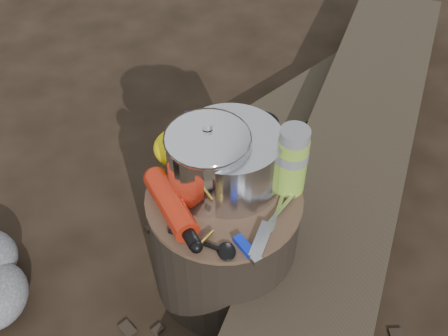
{
  "coord_description": "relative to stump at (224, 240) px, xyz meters",
  "views": [
    {
      "loc": [
        -0.11,
        -0.93,
        1.43
      ],
      "look_at": [
        0.0,
        0.0,
        0.48
      ],
      "focal_mm": 43.64,
      "sensor_mm": 36.0,
      "label": 1
    }
  ],
  "objects": [
    {
      "name": "lighter",
      "position": [
        0.03,
        -0.17,
        0.2
      ],
      "size": [
        0.06,
        0.09,
        0.02
      ],
      "primitive_type": "cube",
      "rotation": [
        0.0,
        0.0,
        0.46
      ],
      "color": "#0921BA",
      "rests_on": "stump"
    },
    {
      "name": "foil_windscreen",
      "position": [
        0.02,
        0.05,
        0.27
      ],
      "size": [
        0.26,
        0.26,
        0.16
      ],
      "primitive_type": "cylinder",
      "color": "silver",
      "rests_on": "stump"
    },
    {
      "name": "fuel_bottle",
      "position": [
        -0.14,
        -0.04,
        0.22
      ],
      "size": [
        0.15,
        0.27,
        0.06
      ],
      "primitive_type": null,
      "rotation": [
        0.0,
        0.0,
        0.36
      ],
      "color": "red",
      "rests_on": "stump"
    },
    {
      "name": "spork",
      "position": [
        -0.08,
        -0.14,
        0.19
      ],
      "size": [
        0.16,
        0.12,
        0.01
      ],
      "primitive_type": null,
      "rotation": [
        0.0,
        0.0,
        1.03
      ],
      "color": "black",
      "rests_on": "stump"
    },
    {
      "name": "thermos",
      "position": [
        0.17,
        0.01,
        0.29
      ],
      "size": [
        0.08,
        0.08,
        0.2
      ],
      "primitive_type": "cylinder",
      "color": "#7FAE32",
      "rests_on": "stump"
    },
    {
      "name": "stump",
      "position": [
        0.0,
        0.0,
        0.0
      ],
      "size": [
        0.41,
        0.41,
        0.38
      ],
      "primitive_type": "cylinder",
      "color": "black",
      "rests_on": "ground"
    },
    {
      "name": "pot_grabber",
      "position": [
        0.12,
        -0.08,
        0.19
      ],
      "size": [
        0.1,
        0.13,
        0.01
      ],
      "primitive_type": null,
      "rotation": [
        0.0,
        0.0,
        -0.59
      ],
      "color": "#AFAFB5",
      "rests_on": "stump"
    },
    {
      "name": "ground",
      "position": [
        0.0,
        0.0,
        -0.19
      ],
      "size": [
        60.0,
        60.0,
        0.0
      ],
      "primitive_type": "plane",
      "color": "black",
      "rests_on": "ground"
    },
    {
      "name": "multitool",
      "position": [
        0.07,
        -0.16,
        0.2
      ],
      "size": [
        0.08,
        0.11,
        0.02
      ],
      "primitive_type": "cube",
      "rotation": [
        0.0,
        0.0,
        -0.48
      ],
      "color": "#AFAFB5",
      "rests_on": "stump"
    },
    {
      "name": "log_small",
      "position": [
        0.42,
        0.74,
        -0.14
      ],
      "size": [
        1.08,
        0.87,
        0.1
      ],
      "primitive_type": "cube",
      "rotation": [
        0.0,
        0.0,
        -0.94
      ],
      "color": "#31291E",
      "rests_on": "ground"
    },
    {
      "name": "log_main",
      "position": [
        0.51,
        0.38,
        -0.1
      ],
      "size": [
        1.32,
        2.06,
        0.18
      ],
      "primitive_type": "cube",
      "rotation": [
        0.0,
        0.0,
        -0.49
      ],
      "color": "#31291E",
      "rests_on": "ground"
    },
    {
      "name": "food_pouch",
      "position": [
        -0.03,
        0.17,
        0.26
      ],
      "size": [
        0.11,
        0.03,
        0.14
      ],
      "primitive_type": "cube",
      "rotation": [
        0.0,
        0.0,
        0.08
      ],
      "color": "navy",
      "rests_on": "stump"
    },
    {
      "name": "camping_pot",
      "position": [
        -0.04,
        0.04,
        0.29
      ],
      "size": [
        0.21,
        0.21,
        0.21
      ],
      "primitive_type": "cylinder",
      "color": "silver",
      "rests_on": "stump"
    },
    {
      "name": "stuff_sack",
      "position": [
        -0.1,
        0.14,
        0.24
      ],
      "size": [
        0.15,
        0.12,
        0.1
      ],
      "primitive_type": "ellipsoid",
      "color": "yellow",
      "rests_on": "stump"
    },
    {
      "name": "travel_mug",
      "position": [
        0.11,
        0.13,
        0.25
      ],
      "size": [
        0.09,
        0.09,
        0.13
      ],
      "primitive_type": "cylinder",
      "color": "black",
      "rests_on": "stump"
    }
  ]
}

